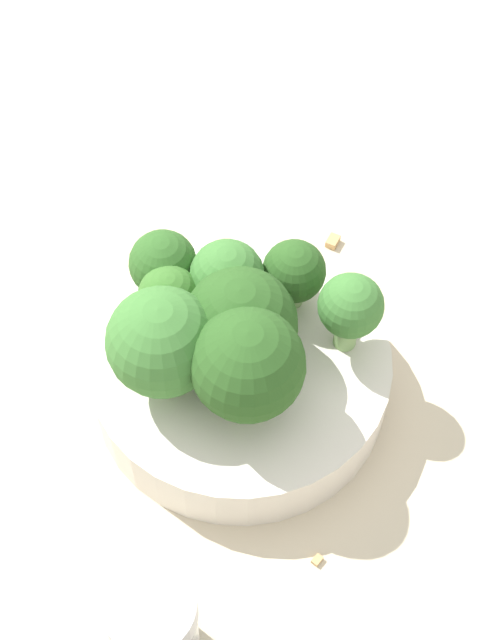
{
  "coord_description": "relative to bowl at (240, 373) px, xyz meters",
  "views": [
    {
      "loc": [
        -0.25,
        -0.04,
        0.44
      ],
      "look_at": [
        0.0,
        0.0,
        0.07
      ],
      "focal_mm": 50.0,
      "sensor_mm": 36.0,
      "label": 1
    }
  ],
  "objects": [
    {
      "name": "pepper_shaker",
      "position": [
        -0.15,
        0.02,
        0.02
      ],
      "size": [
        0.04,
        0.04,
        0.07
      ],
      "color": "#B2B7BC",
      "rests_on": "ground_plane"
    },
    {
      "name": "broccoli_floret_5",
      "position": [
        0.04,
        -0.02,
        0.04
      ],
      "size": [
        0.03,
        0.03,
        0.04
      ],
      "color": "#7A9E5B",
      "rests_on": "bowl"
    },
    {
      "name": "almond_crumb_1",
      "position": [
        0.08,
        -0.05,
        -0.01
      ],
      "size": [
        0.01,
        0.01,
        0.01
      ],
      "primitive_type": "cube",
      "rotation": [
        0.0,
        0.0,
        1.56
      ],
      "color": "#AD7F4C",
      "rests_on": "ground_plane"
    },
    {
      "name": "broccoli_floret_3",
      "position": [
        0.03,
        0.01,
        0.05
      ],
      "size": [
        0.04,
        0.04,
        0.05
      ],
      "color": "#8EB770",
      "rests_on": "bowl"
    },
    {
      "name": "broccoli_floret_2",
      "position": [
        0.02,
        -0.05,
        0.05
      ],
      "size": [
        0.03,
        0.03,
        0.05
      ],
      "color": "#84AD66",
      "rests_on": "bowl"
    },
    {
      "name": "broccoli_floret_1",
      "position": [
        0.0,
        0.0,
        0.05
      ],
      "size": [
        0.06,
        0.06,
        0.06
      ],
      "color": "#84AD66",
      "rests_on": "bowl"
    },
    {
      "name": "almond_crumb_2",
      "position": [
        0.11,
        -0.04,
        -0.01
      ],
      "size": [
        0.01,
        0.01,
        0.01
      ],
      "primitive_type": "cube",
      "rotation": [
        0.0,
        0.0,
        2.82
      ],
      "color": "tan",
      "rests_on": "ground_plane"
    },
    {
      "name": "broccoli_floret_0",
      "position": [
        0.01,
        0.04,
        0.04
      ],
      "size": [
        0.03,
        0.03,
        0.05
      ],
      "color": "#8EB770",
      "rests_on": "bowl"
    },
    {
      "name": "almond_crumb_0",
      "position": [
        -0.09,
        -0.05,
        -0.01
      ],
      "size": [
        0.01,
        0.01,
        0.01
      ],
      "primitive_type": "cube",
      "rotation": [
        0.0,
        0.0,
        5.73
      ],
      "color": "tan",
      "rests_on": "ground_plane"
    },
    {
      "name": "broccoli_floret_7",
      "position": [
        0.03,
        0.05,
        0.04
      ],
      "size": [
        0.04,
        0.04,
        0.05
      ],
      "color": "#8EB770",
      "rests_on": "bowl"
    },
    {
      "name": "bowl",
      "position": [
        0.0,
        0.0,
        0.0
      ],
      "size": [
        0.16,
        0.16,
        0.04
      ],
      "primitive_type": "cylinder",
      "color": "silver",
      "rests_on": "ground_plane"
    },
    {
      "name": "broccoli_floret_4",
      "position": [
        -0.03,
        -0.01,
        0.06
      ],
      "size": [
        0.06,
        0.06,
        0.07
      ],
      "color": "#84AD66",
      "rests_on": "bowl"
    },
    {
      "name": "ground_plane",
      "position": [
        0.0,
        0.0,
        -0.02
      ],
      "size": [
        3.0,
        3.0,
        0.0
      ],
      "primitive_type": "plane",
      "color": "beige"
    },
    {
      "name": "broccoli_floret_6",
      "position": [
        -0.02,
        0.04,
        0.05
      ],
      "size": [
        0.06,
        0.06,
        0.06
      ],
      "color": "#8EB770",
      "rests_on": "bowl"
    }
  ]
}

